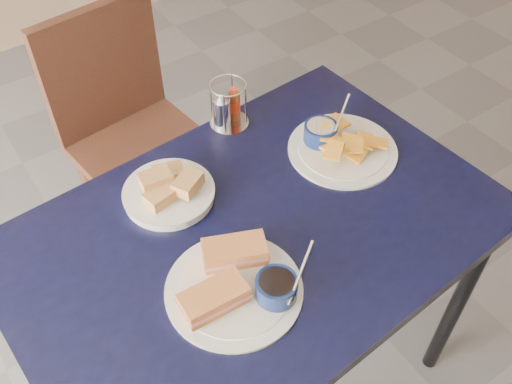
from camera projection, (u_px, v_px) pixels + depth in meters
dining_table at (255, 246)px, 1.40m from camera, size 1.20×0.84×0.75m
chair_far at (129, 119)px, 1.98m from camera, size 0.47×0.45×0.90m
sandwich_plate at (238, 282)px, 1.21m from camera, size 0.31×0.30×0.12m
plantain_plate at (336, 144)px, 1.52m from camera, size 0.29×0.29×0.12m
bread_basket at (169, 190)px, 1.40m from camera, size 0.22×0.22×0.07m
condiment_caddy at (227, 108)px, 1.56m from camera, size 0.11×0.11×0.14m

